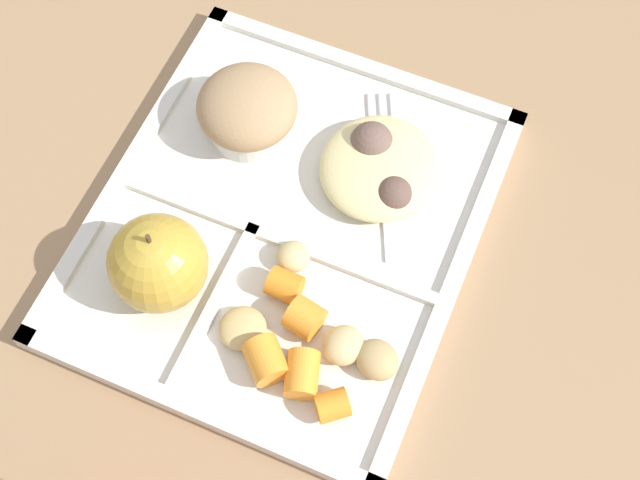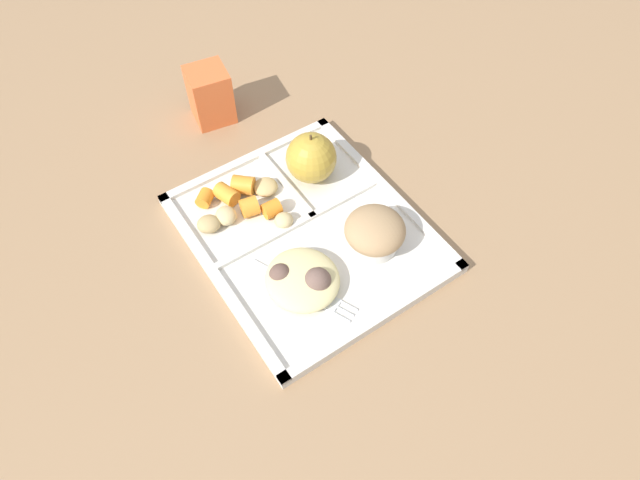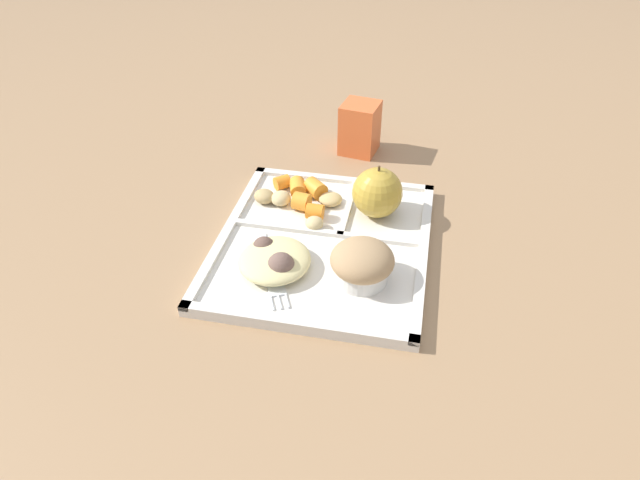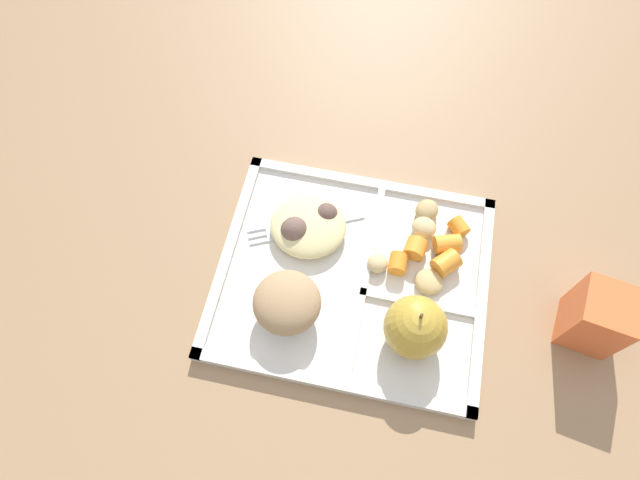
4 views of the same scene
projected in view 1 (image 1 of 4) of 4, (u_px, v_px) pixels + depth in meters
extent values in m
plane|color=#997551|center=(287.00, 229.00, 0.72)|extent=(6.00, 6.00, 0.00)
cube|color=silver|center=(287.00, 226.00, 0.72)|extent=(0.34, 0.29, 0.01)
cube|color=silver|center=(452.00, 285.00, 0.69)|extent=(0.34, 0.01, 0.01)
cube|color=silver|center=(131.00, 162.00, 0.74)|extent=(0.34, 0.01, 0.01)
cube|color=silver|center=(193.00, 408.00, 0.65)|extent=(0.01, 0.29, 0.01)
cube|color=silver|center=(363.00, 66.00, 0.78)|extent=(0.01, 0.29, 0.01)
cube|color=silver|center=(277.00, 239.00, 0.71)|extent=(0.01, 0.27, 0.01)
cube|color=silver|center=(215.00, 303.00, 0.68)|extent=(0.14, 0.01, 0.01)
sphere|color=#B79333|center=(158.00, 263.00, 0.66)|extent=(0.08, 0.08, 0.08)
cylinder|color=#4C381E|center=(149.00, 240.00, 0.62)|extent=(0.00, 0.00, 0.01)
cylinder|color=silver|center=(249.00, 122.00, 0.74)|extent=(0.07, 0.07, 0.02)
ellipsoid|color=tan|center=(247.00, 107.00, 0.72)|extent=(0.08, 0.08, 0.05)
cylinder|color=orange|center=(302.00, 374.00, 0.65)|extent=(0.04, 0.03, 0.02)
cylinder|color=orange|center=(332.00, 405.00, 0.64)|extent=(0.03, 0.03, 0.02)
cylinder|color=orange|center=(285.00, 285.00, 0.68)|extent=(0.02, 0.03, 0.02)
cylinder|color=orange|center=(305.00, 318.00, 0.66)|extent=(0.03, 0.03, 0.03)
cylinder|color=orange|center=(266.00, 360.00, 0.65)|extent=(0.04, 0.04, 0.03)
ellipsoid|color=tan|center=(243.00, 328.00, 0.67)|extent=(0.05, 0.05, 0.02)
ellipsoid|color=tan|center=(343.00, 345.00, 0.66)|extent=(0.04, 0.04, 0.02)
ellipsoid|color=tan|center=(377.00, 360.00, 0.65)|extent=(0.04, 0.04, 0.02)
ellipsoid|color=tan|center=(293.00, 257.00, 0.69)|extent=(0.03, 0.03, 0.02)
ellipsoid|color=beige|center=(379.00, 168.00, 0.72)|extent=(0.10, 0.10, 0.03)
sphere|color=brown|center=(394.00, 195.00, 0.71)|extent=(0.03, 0.03, 0.03)
sphere|color=brown|center=(371.00, 144.00, 0.73)|extent=(0.04, 0.04, 0.04)
cube|color=silver|center=(387.00, 207.00, 0.72)|extent=(0.09, 0.05, 0.00)
cube|color=silver|center=(382.00, 136.00, 0.75)|extent=(0.04, 0.04, 0.00)
cylinder|color=silver|center=(391.00, 106.00, 0.76)|extent=(0.02, 0.01, 0.00)
cylinder|color=silver|center=(380.00, 106.00, 0.76)|extent=(0.02, 0.01, 0.00)
cylinder|color=silver|center=(369.00, 106.00, 0.76)|extent=(0.02, 0.01, 0.00)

